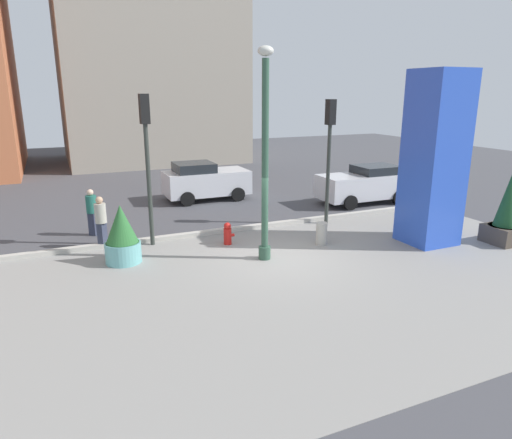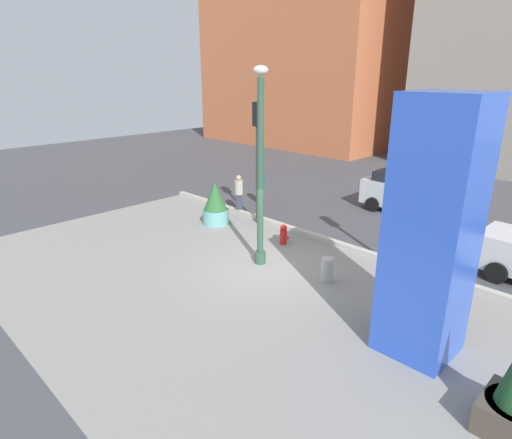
{
  "view_description": "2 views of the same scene",
  "coord_description": "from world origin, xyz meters",
  "px_view_note": "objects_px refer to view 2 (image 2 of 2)",
  "views": [
    {
      "loc": [
        -5.99,
        -11.75,
        4.88
      ],
      "look_at": [
        -0.79,
        -0.03,
        1.31
      ],
      "focal_mm": 32.31,
      "sensor_mm": 36.0,
      "label": 1
    },
    {
      "loc": [
        8.44,
        -8.97,
        5.91
      ],
      "look_at": [
        -0.44,
        -0.08,
        1.55
      ],
      "focal_mm": 30.04,
      "sensor_mm": 36.0,
      "label": 2
    }
  ],
  "objects_px": {
    "lamp_post": "(260,174)",
    "potted_plant_mid_plaza": "(215,205)",
    "art_pillar_blue": "(432,232)",
    "traffic_light_corner": "(258,144)",
    "pedestrian_on_sidewalk": "(261,186)",
    "pedestrian_by_curb": "(239,192)",
    "fire_hydrant": "(284,235)",
    "concrete_bollard": "(327,270)",
    "traffic_light_far_side": "(420,176)",
    "car_far_lane": "(408,193)"
  },
  "relations": [
    {
      "from": "pedestrian_on_sidewalk",
      "to": "traffic_light_far_side",
      "type": "bearing_deg",
      "value": -14.0
    },
    {
      "from": "lamp_post",
      "to": "traffic_light_far_side",
      "type": "xyz_separation_m",
      "value": [
        3.8,
        2.57,
        0.15
      ]
    },
    {
      "from": "art_pillar_blue",
      "to": "pedestrian_on_sidewalk",
      "type": "height_order",
      "value": "art_pillar_blue"
    },
    {
      "from": "art_pillar_blue",
      "to": "pedestrian_on_sidewalk",
      "type": "xyz_separation_m",
      "value": [
        -10.13,
        5.36,
        -1.87
      ]
    },
    {
      "from": "potted_plant_mid_plaza",
      "to": "lamp_post",
      "type": "bearing_deg",
      "value": -19.87
    },
    {
      "from": "lamp_post",
      "to": "pedestrian_by_curb",
      "type": "distance_m",
      "value": 5.69
    },
    {
      "from": "lamp_post",
      "to": "art_pillar_blue",
      "type": "xyz_separation_m",
      "value": [
        5.65,
        -0.72,
        -0.17
      ]
    },
    {
      "from": "art_pillar_blue",
      "to": "potted_plant_mid_plaza",
      "type": "height_order",
      "value": "art_pillar_blue"
    },
    {
      "from": "potted_plant_mid_plaza",
      "to": "traffic_light_corner",
      "type": "height_order",
      "value": "traffic_light_corner"
    },
    {
      "from": "art_pillar_blue",
      "to": "concrete_bollard",
      "type": "bearing_deg",
      "value": 160.16
    },
    {
      "from": "car_far_lane",
      "to": "pedestrian_by_curb",
      "type": "height_order",
      "value": "car_far_lane"
    },
    {
      "from": "fire_hydrant",
      "to": "traffic_light_far_side",
      "type": "relative_size",
      "value": 0.16
    },
    {
      "from": "lamp_post",
      "to": "pedestrian_on_sidewalk",
      "type": "relative_size",
      "value": 3.69
    },
    {
      "from": "potted_plant_mid_plaza",
      "to": "concrete_bollard",
      "type": "relative_size",
      "value": 2.34
    },
    {
      "from": "pedestrian_by_curb",
      "to": "traffic_light_far_side",
      "type": "bearing_deg",
      "value": -3.65
    },
    {
      "from": "potted_plant_mid_plaza",
      "to": "traffic_light_far_side",
      "type": "xyz_separation_m",
      "value": [
        7.73,
        1.15,
        2.28
      ]
    },
    {
      "from": "potted_plant_mid_plaza",
      "to": "pedestrian_by_curb",
      "type": "distance_m",
      "value": 1.72
    },
    {
      "from": "fire_hydrant",
      "to": "traffic_light_far_side",
      "type": "height_order",
      "value": "traffic_light_far_side"
    },
    {
      "from": "pedestrian_on_sidewalk",
      "to": "art_pillar_blue",
      "type": "bearing_deg",
      "value": -27.88
    },
    {
      "from": "potted_plant_mid_plaza",
      "to": "car_far_lane",
      "type": "xyz_separation_m",
      "value": [
        4.77,
        6.95,
        0.06
      ]
    },
    {
      "from": "lamp_post",
      "to": "concrete_bollard",
      "type": "bearing_deg",
      "value": 11.96
    },
    {
      "from": "fire_hydrant",
      "to": "concrete_bollard",
      "type": "height_order",
      "value": "same"
    },
    {
      "from": "lamp_post",
      "to": "pedestrian_by_curb",
      "type": "height_order",
      "value": "lamp_post"
    },
    {
      "from": "traffic_light_corner",
      "to": "potted_plant_mid_plaza",
      "type": "bearing_deg",
      "value": -130.7
    },
    {
      "from": "pedestrian_by_curb",
      "to": "car_far_lane",
      "type": "bearing_deg",
      "value": 45.6
    },
    {
      "from": "potted_plant_mid_plaza",
      "to": "art_pillar_blue",
      "type": "bearing_deg",
      "value": -12.62
    },
    {
      "from": "traffic_light_corner",
      "to": "car_far_lane",
      "type": "relative_size",
      "value": 1.25
    },
    {
      "from": "fire_hydrant",
      "to": "car_far_lane",
      "type": "relative_size",
      "value": 0.19
    },
    {
      "from": "traffic_light_far_side",
      "to": "pedestrian_by_curb",
      "type": "bearing_deg",
      "value": 176.35
    },
    {
      "from": "lamp_post",
      "to": "potted_plant_mid_plaza",
      "type": "distance_m",
      "value": 4.69
    },
    {
      "from": "art_pillar_blue",
      "to": "pedestrian_on_sidewalk",
      "type": "relative_size",
      "value": 3.38
    },
    {
      "from": "fire_hydrant",
      "to": "pedestrian_by_curb",
      "type": "height_order",
      "value": "pedestrian_by_curb"
    },
    {
      "from": "pedestrian_on_sidewalk",
      "to": "traffic_light_corner",
      "type": "bearing_deg",
      "value": -48.91
    },
    {
      "from": "lamp_post",
      "to": "fire_hydrant",
      "type": "height_order",
      "value": "lamp_post"
    },
    {
      "from": "concrete_bollard",
      "to": "car_far_lane",
      "type": "xyz_separation_m",
      "value": [
        -1.46,
        7.89,
        0.51
      ]
    },
    {
      "from": "art_pillar_blue",
      "to": "potted_plant_mid_plaza",
      "type": "distance_m",
      "value": 10.01
    },
    {
      "from": "fire_hydrant",
      "to": "pedestrian_by_curb",
      "type": "distance_m",
      "value": 4.08
    },
    {
      "from": "lamp_post",
      "to": "potted_plant_mid_plaza",
      "type": "relative_size",
      "value": 3.46
    },
    {
      "from": "car_far_lane",
      "to": "traffic_light_far_side",
      "type": "bearing_deg",
      "value": -62.98
    },
    {
      "from": "concrete_bollard",
      "to": "traffic_light_corner",
      "type": "height_order",
      "value": "traffic_light_corner"
    },
    {
      "from": "pedestrian_on_sidewalk",
      "to": "pedestrian_by_curb",
      "type": "relative_size",
      "value": 0.97
    },
    {
      "from": "lamp_post",
      "to": "pedestrian_on_sidewalk",
      "type": "bearing_deg",
      "value": 134.03
    },
    {
      "from": "art_pillar_blue",
      "to": "traffic_light_corner",
      "type": "xyz_separation_m",
      "value": [
        -8.46,
        3.45,
        0.45
      ]
    },
    {
      "from": "art_pillar_blue",
      "to": "potted_plant_mid_plaza",
      "type": "relative_size",
      "value": 3.17
    },
    {
      "from": "lamp_post",
      "to": "car_far_lane",
      "type": "height_order",
      "value": "lamp_post"
    },
    {
      "from": "pedestrian_on_sidewalk",
      "to": "pedestrian_by_curb",
      "type": "height_order",
      "value": "pedestrian_by_curb"
    },
    {
      "from": "pedestrian_on_sidewalk",
      "to": "pedestrian_by_curb",
      "type": "distance_m",
      "value": 1.55
    },
    {
      "from": "potted_plant_mid_plaza",
      "to": "car_far_lane",
      "type": "bearing_deg",
      "value": 55.54
    },
    {
      "from": "art_pillar_blue",
      "to": "potted_plant_mid_plaza",
      "type": "xyz_separation_m",
      "value": [
        -9.58,
        2.15,
        -1.96
      ]
    },
    {
      "from": "traffic_light_corner",
      "to": "concrete_bollard",
      "type": "bearing_deg",
      "value": -23.65
    }
  ]
}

